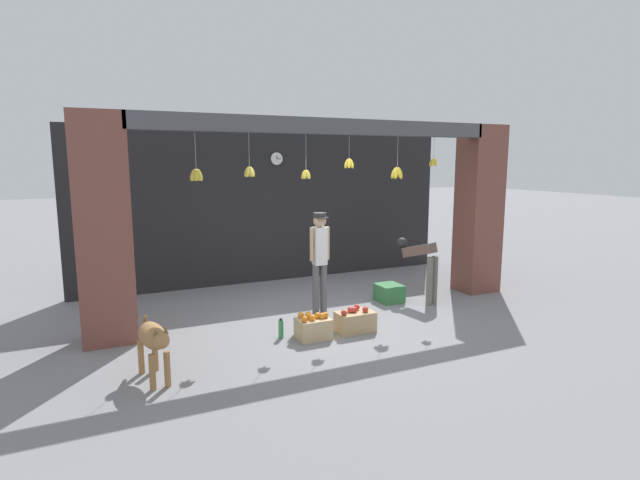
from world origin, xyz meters
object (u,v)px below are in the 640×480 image
shopkeeper (320,255)px  fruit_crate_apples (355,321)px  water_bottle (281,329)px  wall_clock (277,159)px  dog (153,339)px  fruit_crate_oranges (313,327)px  produce_box_green (389,293)px  worker_stooping (421,261)px

shopkeeper → fruit_crate_apples: 1.31m
water_bottle → wall_clock: size_ratio=1.08×
dog → wall_clock: wall_clock is taller
fruit_crate_oranges → wall_clock: (0.75, 3.46, 2.33)m
fruit_crate_oranges → fruit_crate_apples: bearing=0.9°
produce_box_green → wall_clock: bearing=117.8°
dog → water_bottle: size_ratio=3.41×
worker_stooping → water_bottle: size_ratio=3.84×
shopkeeper → wall_clock: bearing=-94.8°
produce_box_green → dog: bearing=-158.7°
fruit_crate_oranges → water_bottle: (-0.40, 0.22, -0.03)m
shopkeeper → wall_clock: 2.87m
water_bottle → wall_clock: bearing=70.4°
worker_stooping → wall_clock: bearing=106.9°
fruit_crate_oranges → wall_clock: bearing=77.7°
shopkeeper → produce_box_green: 1.62m
fruit_crate_apples → dog: bearing=-170.1°
worker_stooping → fruit_crate_apples: bearing=-170.9°
fruit_crate_apples → wall_clock: wall_clock is taller
wall_clock → worker_stooping: bearing=-55.9°
dog → water_bottle: 1.94m
shopkeeper → fruit_crate_apples: bearing=94.5°
shopkeeper → wall_clock: wall_clock is taller
shopkeeper → dog: bearing=28.1°
produce_box_green → worker_stooping: bearing=-24.6°
worker_stooping → wall_clock: wall_clock is taller
water_bottle → shopkeeper: bearing=39.8°
worker_stooping → fruit_crate_oranges: bearing=-177.2°
worker_stooping → fruit_crate_apples: size_ratio=2.01×
fruit_crate_apples → worker_stooping: bearing=26.3°
produce_box_green → fruit_crate_oranges: bearing=-150.2°
fruit_crate_oranges → produce_box_green: bearing=29.8°
worker_stooping → fruit_crate_oranges: worker_stooping is taller
fruit_crate_oranges → dog: bearing=-167.3°
produce_box_green → fruit_crate_apples: bearing=-139.3°
fruit_crate_apples → water_bottle: fruit_crate_apples is taller
shopkeeper → worker_stooping: 1.92m
fruit_crate_apples → wall_clock: bearing=88.7°
shopkeeper → water_bottle: shopkeeper is taller
worker_stooping → water_bottle: worker_stooping is taller
fruit_crate_apples → water_bottle: (-1.07, 0.21, -0.03)m
fruit_crate_oranges → wall_clock: 4.24m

